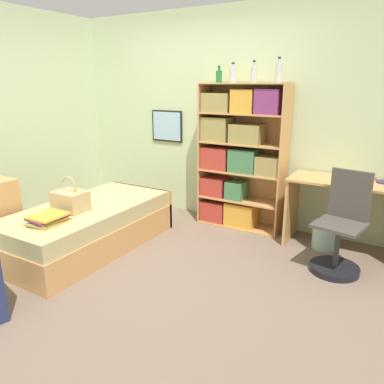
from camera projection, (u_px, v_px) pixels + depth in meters
The scene contains 13 objects.
ground_plane at pixel (135, 260), 3.78m from camera, with size 14.00×14.00×0.00m, color #756051.
wall_back at pixel (212, 117), 4.77m from camera, with size 10.00×0.09×2.60m.
bed at pixel (90, 226), 4.04m from camera, with size 0.92×1.87×0.47m.
handbag at pixel (70, 201), 3.78m from camera, with size 0.33×0.25×0.36m.
book_stack_on_bed at pixel (48, 219), 3.46m from camera, with size 0.29×0.37×0.08m.
bookcase at pixel (237, 156), 4.47m from camera, with size 1.03×0.34×1.72m.
bottle_green at pixel (219, 76), 4.38m from camera, with size 0.07×0.07×0.19m.
bottle_brown at pixel (233, 75), 4.23m from camera, with size 0.08×0.08×0.22m.
bottle_clear at pixel (254, 74), 4.12m from camera, with size 0.07×0.07×0.23m.
bottle_blue at pixel (279, 73), 4.02m from camera, with size 0.07×0.07×0.26m.
desk at pixel (346, 203), 3.88m from camera, with size 1.15×0.53×0.76m.
desk_chair at pixel (340, 239), 3.49m from camera, with size 0.48×0.48×0.95m.
waste_bin at pixel (325, 235), 4.02m from camera, with size 0.26×0.26×0.30m.
Camera 1 is at (2.23, -2.67, 1.72)m, focal length 35.00 mm.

